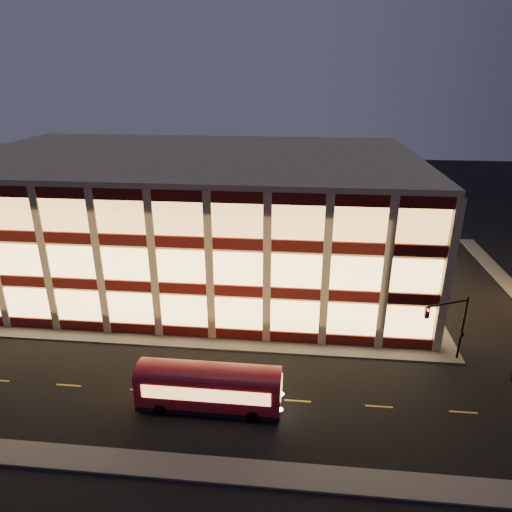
# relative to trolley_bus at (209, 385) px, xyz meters

# --- Properties ---
(ground) EXTENTS (200.00, 200.00, 0.00)m
(ground) POSITION_rel_trolley_bus_xyz_m (-3.57, 7.29, -1.95)
(ground) COLOR black
(ground) RESTS_ON ground
(sidewalk_office_south) EXTENTS (54.00, 2.00, 0.15)m
(sidewalk_office_south) POSITION_rel_trolley_bus_xyz_m (-6.57, 8.29, -1.88)
(sidewalk_office_south) COLOR #514F4C
(sidewalk_office_south) RESTS_ON ground
(sidewalk_office_east) EXTENTS (2.00, 30.00, 0.15)m
(sidewalk_office_east) POSITION_rel_trolley_bus_xyz_m (19.43, 24.29, -1.88)
(sidewalk_office_east) COLOR #514F4C
(sidewalk_office_east) RESTS_ON ground
(sidewalk_tower_west) EXTENTS (2.00, 30.00, 0.15)m
(sidewalk_tower_west) POSITION_rel_trolley_bus_xyz_m (30.43, 24.29, -1.88)
(sidewalk_tower_west) COLOR #514F4C
(sidewalk_tower_west) RESTS_ON ground
(sidewalk_near) EXTENTS (100.00, 2.00, 0.15)m
(sidewalk_near) POSITION_rel_trolley_bus_xyz_m (-3.57, -5.71, -1.88)
(sidewalk_near) COLOR #514F4C
(sidewalk_near) RESTS_ON ground
(office_building) EXTENTS (50.45, 30.45, 14.50)m
(office_building) POSITION_rel_trolley_bus_xyz_m (-6.49, 24.20, 5.30)
(office_building) COLOR tan
(office_building) RESTS_ON ground
(traffic_signal_far) EXTENTS (3.79, 1.87, 6.00)m
(traffic_signal_far) POSITION_rel_trolley_bus_xyz_m (18.64, 7.53, 2.16)
(traffic_signal_far) COLOR black
(traffic_signal_far) RESTS_ON ground
(trolley_bus) EXTENTS (10.42, 2.78, 3.52)m
(trolley_bus) POSITION_rel_trolley_bus_xyz_m (0.00, 0.00, 0.00)
(trolley_bus) COLOR maroon
(trolley_bus) RESTS_ON ground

